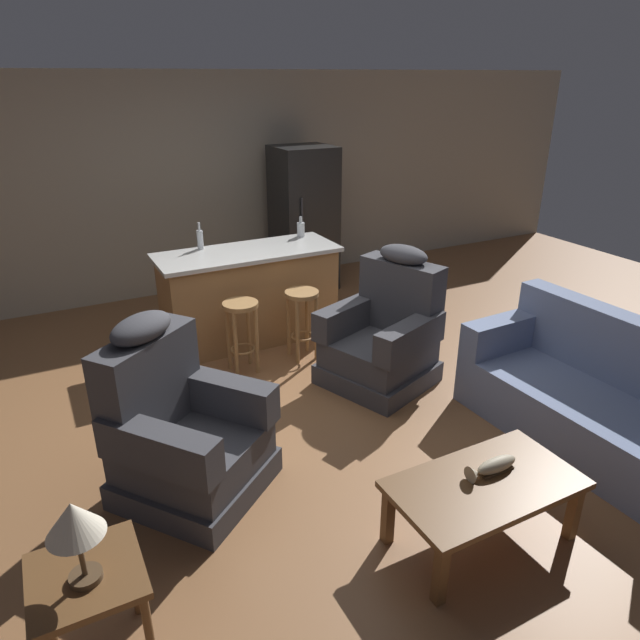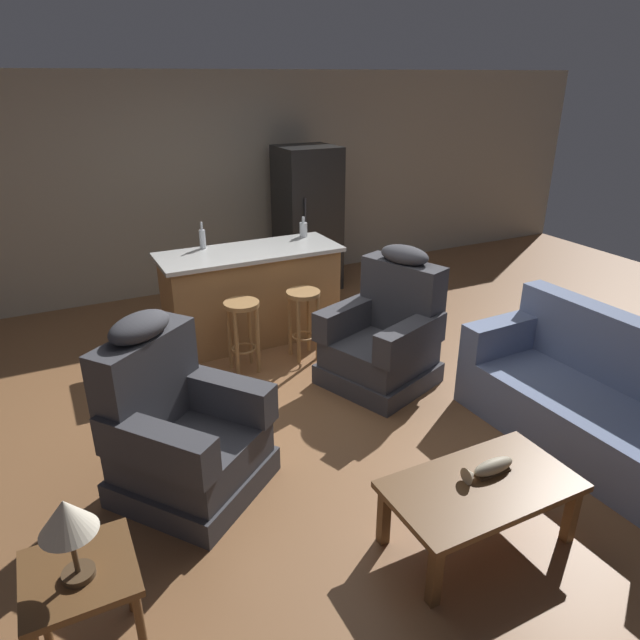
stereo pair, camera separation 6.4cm
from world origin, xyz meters
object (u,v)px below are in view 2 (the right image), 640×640
(coffee_table, at_px, (481,491))
(table_lamp, at_px, (67,520))
(end_table, at_px, (82,587))
(bottle_short_amber, at_px, (202,238))
(bar_stool_left, at_px, (243,323))
(bottle_tall_green, at_px, (303,229))
(couch, at_px, (596,402))
(bar_stool_right, at_px, (303,312))
(refrigerator, at_px, (307,219))
(kitchen_island, at_px, (252,295))
(recliner_near_island, at_px, (385,336))
(recliner_near_lamp, at_px, (179,431))
(fish_figurine, at_px, (489,468))

(coffee_table, relative_size, table_lamp, 2.68)
(end_table, height_order, bottle_short_amber, bottle_short_amber)
(coffee_table, relative_size, bar_stool_left, 1.62)
(coffee_table, distance_m, bottle_tall_green, 3.59)
(table_lamp, bearing_deg, couch, 3.32)
(bar_stool_right, xyz_separation_m, refrigerator, (0.92, 1.83, 0.41))
(coffee_table, xyz_separation_m, couch, (1.43, 0.39, -0.02))
(bar_stool_right, distance_m, refrigerator, 2.09)
(table_lamp, relative_size, bottle_short_amber, 1.54)
(bottle_tall_green, bearing_deg, kitchen_island, -161.98)
(bar_stool_left, bearing_deg, kitchen_island, 62.85)
(recliner_near_island, distance_m, bottle_tall_green, 1.70)
(couch, bearing_deg, kitchen_island, -62.70)
(end_table, xyz_separation_m, bar_stool_left, (1.61, 2.41, 0.01))
(bottle_short_amber, bearing_deg, bottle_tall_green, -2.26)
(coffee_table, relative_size, end_table, 1.96)
(recliner_near_island, bearing_deg, table_lamp, 12.52)
(couch, bearing_deg, end_table, 1.00)
(table_lamp, relative_size, refrigerator, 0.23)
(bar_stool_right, bearing_deg, refrigerator, 63.26)
(recliner_near_lamp, height_order, bottle_short_amber, bottle_short_amber)
(bottle_short_amber, bearing_deg, recliner_near_island, -55.33)
(couch, xyz_separation_m, end_table, (-3.52, -0.17, 0.12))
(kitchen_island, height_order, bar_stool_right, kitchen_island)
(bar_stool_left, xyz_separation_m, refrigerator, (1.53, 1.83, 0.41))
(recliner_near_lamp, bearing_deg, coffee_table, 9.94)
(couch, distance_m, kitchen_island, 3.28)
(end_table, bearing_deg, table_lamp, -87.49)
(fish_figurine, distance_m, couch, 1.39)
(refrigerator, bearing_deg, recliner_near_island, -100.37)
(couch, bearing_deg, bottle_short_amber, -59.48)
(refrigerator, bearing_deg, fish_figurine, -102.27)
(fish_figurine, distance_m, table_lamp, 2.22)
(bar_stool_left, relative_size, refrigerator, 0.39)
(end_table, height_order, kitchen_island, kitchen_island)
(couch, height_order, recliner_near_lamp, recliner_near_lamp)
(coffee_table, bearing_deg, bottle_short_amber, 98.86)
(bar_stool_right, bearing_deg, recliner_near_island, -58.14)
(recliner_near_lamp, relative_size, kitchen_island, 0.67)
(end_table, distance_m, bottle_short_amber, 3.70)
(bar_stool_right, bearing_deg, couch, -59.74)
(fish_figurine, bearing_deg, recliner_near_lamp, 140.40)
(bottle_short_amber, bearing_deg, bar_stool_right, -53.18)
(table_lamp, distance_m, bar_stool_left, 2.95)
(recliner_near_island, bearing_deg, kitchen_island, -81.66)
(coffee_table, distance_m, kitchen_island, 3.27)
(bar_stool_right, relative_size, bottle_short_amber, 2.56)
(recliner_near_lamp, xyz_separation_m, recliner_near_island, (1.98, 0.62, 0.00))
(recliner_near_island, height_order, end_table, recliner_near_island)
(recliner_near_lamp, relative_size, end_table, 2.14)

